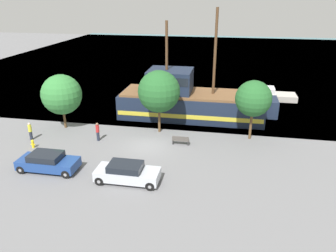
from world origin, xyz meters
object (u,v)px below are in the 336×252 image
moored_boat_dockside (265,95)px  parked_car_curb_front (48,162)px  bench_promenade_east (181,140)px  pedestrian_walking_far (30,131)px  fire_hydrant (33,143)px  pedestrian_walking_near (98,132)px  pirate_ship (189,101)px  parked_car_curb_mid (127,173)px

moored_boat_dockside → parked_car_curb_front: size_ratio=1.62×
moored_boat_dockside → bench_promenade_east: size_ratio=4.90×
pedestrian_walking_far → parked_car_curb_front: bearing=-47.6°
fire_hydrant → pedestrian_walking_far: (-1.11, 1.52, 0.45)m
fire_hydrant → bench_promenade_east: (12.74, 2.98, 0.02)m
pedestrian_walking_near → pedestrian_walking_far: (-6.20, -0.97, -0.03)m
parked_car_curb_front → pirate_ship: bearing=56.3°
moored_boat_dockside → parked_car_curb_front: moored_boat_dockside is taller
fire_hydrant → pedestrian_walking_far: size_ratio=0.45×
parked_car_curb_front → bench_promenade_east: (9.34, 6.39, -0.29)m
moored_boat_dockside → pedestrian_walking_near: pedestrian_walking_near is taller
parked_car_curb_front → pedestrian_walking_far: 6.68m
moored_boat_dockside → parked_car_curb_mid: size_ratio=1.60×
pirate_ship → parked_car_curb_front: size_ratio=3.66×
parked_car_curb_mid → pedestrian_walking_far: bearing=153.7°
parked_car_curb_front → bench_promenade_east: 11.32m
parked_car_curb_mid → pirate_ship: bearing=79.3°
moored_boat_dockside → bench_promenade_east: 17.98m
moored_boat_dockside → pedestrian_walking_far: bearing=-142.7°
pirate_ship → fire_hydrant: bearing=-140.6°
moored_boat_dockside → pedestrian_walking_far: 28.36m
parked_car_curb_mid → pedestrian_walking_near: size_ratio=2.62×
pirate_ship → moored_boat_dockside: size_ratio=2.27×
moored_boat_dockside → fire_hydrant: (-21.46, -18.70, -0.16)m
bench_promenade_east → pedestrian_walking_far: pedestrian_walking_far is taller
moored_boat_dockside → bench_promenade_east: bearing=-119.0°
bench_promenade_east → parked_car_curb_front: bearing=-145.6°
moored_boat_dockside → bench_promenade_east: moored_boat_dockside is taller
parked_car_curb_mid → moored_boat_dockside: bearing=62.8°
parked_car_curb_front → bench_promenade_east: size_ratio=3.04×
pedestrian_walking_far → moored_boat_dockside: bearing=37.3°
parked_car_curb_front → moored_boat_dockside: bearing=50.7°
moored_boat_dockside → parked_car_curb_mid: bearing=-117.2°
moored_boat_dockside → fire_hydrant: moored_boat_dockside is taller
parked_car_curb_front → parked_car_curb_mid: (6.46, -0.48, 0.01)m
bench_promenade_east → pedestrian_walking_far: (-13.84, -1.46, 0.44)m
pedestrian_walking_near → pedestrian_walking_far: pedestrian_walking_near is taller
pirate_ship → moored_boat_dockside: (8.92, 8.41, -1.30)m
parked_car_curb_mid → bench_promenade_east: size_ratio=3.06×
parked_car_curb_front → parked_car_curb_mid: parked_car_curb_mid is taller
pirate_ship → parked_car_curb_mid: pirate_ship is taller
bench_promenade_east → pedestrian_walking_far: bearing=-174.0°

